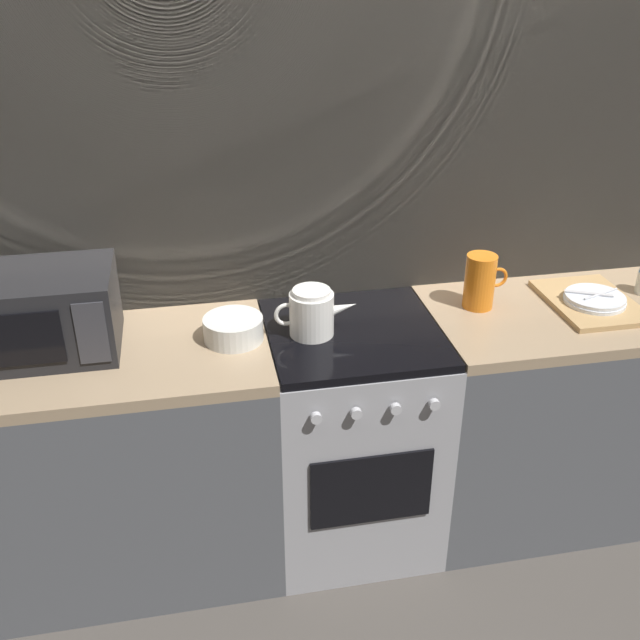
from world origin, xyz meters
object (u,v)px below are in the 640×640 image
Objects in this scene: stove_unit at (351,436)px; dish_pile at (592,301)px; microwave at (42,313)px; kettle at (312,313)px; pitcher at (480,281)px; mixing_bowl at (233,329)px.

dish_pile reaches higher than stove_unit.
microwave reaches higher than dish_pile.
stove_unit is at bearing 1.10° from kettle.
kettle is 1.42× the size of pitcher.
kettle is 1.42× the size of mixing_bowl.
stove_unit is at bearing -169.57° from pitcher.
mixing_bowl is 1.31m from dish_pile.
microwave is (-1.01, 0.06, 0.59)m from stove_unit.
stove_unit is at bearing -3.57° from microwave.
kettle is 0.71× the size of dish_pile.
stove_unit is 1.96× the size of microwave.
dish_pile is at bearing 1.10° from kettle.
kettle is 0.64m from pitcher.
mixing_bowl is at bearing -179.84° from dish_pile.
pitcher reaches higher than dish_pile.
pitcher is at bearing 10.43° from stove_unit.
dish_pile is (1.91, -0.05, -0.12)m from microwave.
dish_pile is at bearing 0.16° from mixing_bowl.
stove_unit is 4.50× the size of mixing_bowl.
mixing_bowl is at bearing -4.72° from microwave.
kettle is (0.86, -0.07, -0.05)m from microwave.
mixing_bowl is at bearing 176.46° from kettle.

